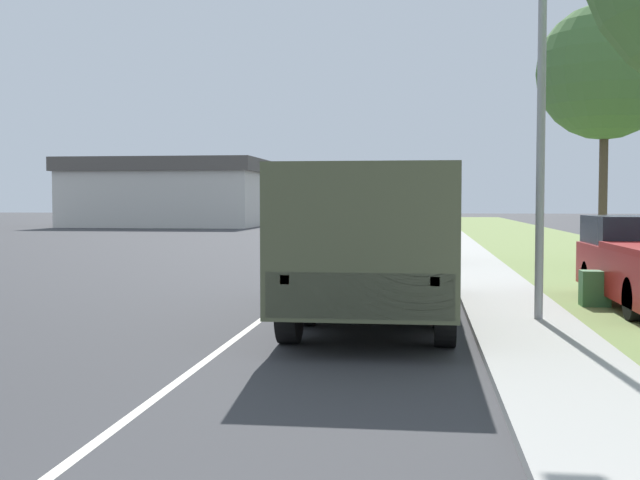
# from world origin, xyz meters

# --- Properties ---
(ground_plane) EXTENTS (180.00, 180.00, 0.00)m
(ground_plane) POSITION_xyz_m (0.00, 40.00, 0.00)
(ground_plane) COLOR #38383A
(lane_centre_stripe) EXTENTS (0.12, 120.00, 0.00)m
(lane_centre_stripe) POSITION_xyz_m (0.00, 40.00, 0.00)
(lane_centre_stripe) COLOR silver
(lane_centre_stripe) RESTS_ON ground
(sidewalk_right) EXTENTS (1.80, 120.00, 0.12)m
(sidewalk_right) POSITION_xyz_m (4.50, 40.00, 0.06)
(sidewalk_right) COLOR #ADAAA3
(sidewalk_right) RESTS_ON ground
(grass_strip_right) EXTENTS (7.00, 120.00, 0.02)m
(grass_strip_right) POSITION_xyz_m (8.90, 40.00, 0.01)
(grass_strip_right) COLOR olive
(grass_strip_right) RESTS_ON ground
(military_truck) EXTENTS (2.56, 7.96, 2.74)m
(military_truck) POSITION_xyz_m (2.01, 11.62, 1.54)
(military_truck) COLOR #474C38
(military_truck) RESTS_ON ground
(car_nearest_ahead) EXTENTS (1.85, 4.69, 1.56)m
(car_nearest_ahead) POSITION_xyz_m (2.09, 23.62, 0.70)
(car_nearest_ahead) COLOR black
(car_nearest_ahead) RESTS_ON ground
(car_second_ahead) EXTENTS (1.91, 4.46, 1.65)m
(car_second_ahead) POSITION_xyz_m (1.92, 40.03, 0.74)
(car_second_ahead) COLOR silver
(car_second_ahead) RESTS_ON ground
(car_third_ahead) EXTENTS (1.83, 4.39, 1.72)m
(car_third_ahead) POSITION_xyz_m (1.65, 54.88, 0.77)
(car_third_ahead) COLOR black
(car_third_ahead) RESTS_ON ground
(car_fourth_ahead) EXTENTS (1.74, 4.17, 1.69)m
(car_fourth_ahead) POSITION_xyz_m (-1.98, 67.82, 0.75)
(car_fourth_ahead) COLOR tan
(car_fourth_ahead) RESTS_ON ground
(lamp_post) EXTENTS (1.69, 0.24, 7.43)m
(lamp_post) POSITION_xyz_m (4.55, 11.17, 4.52)
(lamp_post) COLOR gray
(lamp_post) RESTS_ON sidewalk_right
(tree_mid_right) EXTENTS (4.25, 4.25, 8.24)m
(tree_mid_right) POSITION_xyz_m (8.48, 23.72, 6.12)
(tree_mid_right) COLOR #4C3D2D
(tree_mid_right) RESTS_ON grass_strip_right
(utility_box) EXTENTS (0.55, 0.45, 0.70)m
(utility_box) POSITION_xyz_m (6.20, 13.78, 0.37)
(utility_box) COLOR #3D7042
(utility_box) RESTS_ON grass_strip_right
(building_distant) EXTENTS (15.74, 14.36, 5.46)m
(building_distant) POSITION_xyz_m (-17.83, 62.95, 2.77)
(building_distant) COLOR beige
(building_distant) RESTS_ON ground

